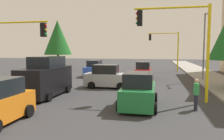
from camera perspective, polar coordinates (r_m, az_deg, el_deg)
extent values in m
plane|color=#353538|center=(20.81, -0.80, -3.66)|extent=(120.00, 120.00, 0.00)
cube|color=gray|center=(25.96, 25.12, -2.21)|extent=(80.00, 4.00, 0.15)
cone|color=silver|center=(12.20, -27.23, -10.62)|extent=(0.01, 1.10, 1.10)
cylinder|color=yellow|center=(14.38, 23.93, 3.86)|extent=(0.18, 0.18, 5.97)
cylinder|color=yellow|center=(14.32, 15.19, 15.52)|extent=(0.12, 4.50, 0.12)
cube|color=black|center=(14.25, 7.32, 13.34)|extent=(0.36, 0.32, 0.96)
sphere|color=red|center=(14.31, 6.59, 14.53)|extent=(0.18, 0.18, 0.18)
sphere|color=yellow|center=(14.27, 6.58, 13.34)|extent=(0.18, 0.18, 0.18)
sphere|color=green|center=(14.23, 6.56, 12.15)|extent=(0.18, 0.18, 0.18)
cylinder|color=yellow|center=(34.19, 16.93, 4.58)|extent=(0.18, 0.18, 5.92)
cylinder|color=yellow|center=(34.16, 13.24, 9.38)|extent=(0.12, 4.50, 0.12)
cube|color=black|center=(34.14, 10.01, 8.47)|extent=(0.36, 0.32, 0.96)
sphere|color=red|center=(34.16, 9.72, 8.98)|extent=(0.18, 0.18, 0.18)
sphere|color=yellow|center=(34.14, 9.71, 8.47)|extent=(0.18, 0.18, 0.18)
sphere|color=green|center=(34.13, 9.70, 7.97)|extent=(0.18, 0.18, 0.18)
cylinder|color=yellow|center=(17.23, -23.23, 11.45)|extent=(0.12, 4.50, 0.12)
cube|color=black|center=(16.17, -17.58, 10.00)|extent=(0.36, 0.32, 0.96)
sphere|color=red|center=(16.11, -17.04, 11.11)|extent=(0.18, 0.18, 0.18)
sphere|color=yellow|center=(16.09, -17.01, 10.04)|extent=(0.18, 0.18, 0.18)
sphere|color=green|center=(16.06, -16.98, 8.98)|extent=(0.18, 0.18, 0.18)
cylinder|color=slate|center=(24.52, 23.00, 5.49)|extent=(0.14, 0.14, 7.00)
cylinder|color=slate|center=(23.90, 23.71, 13.43)|extent=(1.80, 0.10, 0.10)
ellipsoid|color=silver|center=(23.01, 24.17, 13.37)|extent=(0.56, 0.28, 0.20)
cylinder|color=brown|center=(35.66, -13.95, 2.09)|extent=(0.36, 0.36, 2.71)
cone|color=#1E6023|center=(35.67, -14.09, 8.30)|extent=(4.34, 4.34, 5.42)
cube|color=black|center=(15.90, -16.99, -2.68)|extent=(4.80, 1.90, 1.85)
cube|color=black|center=(15.98, -16.70, 2.07)|extent=(2.50, 1.67, 0.76)
cylinder|color=black|center=(14.26, -16.22, -6.77)|extent=(0.60, 0.20, 0.60)
cylinder|color=black|center=(15.31, -22.94, -6.17)|extent=(0.60, 0.20, 0.60)
cylinder|color=black|center=(16.90, -11.46, -4.81)|extent=(0.60, 0.20, 0.60)
cylinder|color=black|center=(17.79, -17.46, -4.45)|extent=(0.60, 0.20, 0.60)
cube|color=#B2B5BA|center=(18.70, -1.03, -2.53)|extent=(1.67, 3.96, 1.05)
cube|color=black|center=(18.64, -1.63, 0.25)|extent=(1.47, 2.06, 0.76)
cylinder|color=black|center=(19.40, 3.10, -3.42)|extent=(0.20, 0.60, 0.60)
cylinder|color=black|center=(17.65, 2.21, -4.28)|extent=(0.20, 0.60, 0.60)
cylinder|color=black|center=(19.91, -3.91, -3.20)|extent=(0.20, 0.60, 0.60)
cylinder|color=black|center=(18.22, -5.43, -4.00)|extent=(0.20, 0.60, 0.60)
cube|color=red|center=(24.00, 8.20, -0.86)|extent=(4.10, 1.61, 1.05)
cube|color=black|center=(23.72, 8.20, 1.26)|extent=(2.13, 1.41, 0.76)
cylinder|color=black|center=(25.37, 6.43, -1.40)|extent=(0.60, 0.20, 0.60)
cylinder|color=black|center=(25.27, 10.33, -1.48)|extent=(0.60, 0.20, 0.60)
cylinder|color=black|center=(22.86, 5.82, -2.12)|extent=(0.60, 0.20, 0.60)
cylinder|color=black|center=(22.75, 10.16, -2.21)|extent=(0.60, 0.20, 0.60)
cylinder|color=black|center=(11.35, -20.92, -10.01)|extent=(0.60, 0.20, 0.60)
cube|color=#1E7238|center=(12.53, 7.06, -6.43)|extent=(4.11, 1.76, 1.05)
cube|color=black|center=(12.18, 7.02, -2.45)|extent=(2.14, 1.55, 0.76)
cylinder|color=black|center=(13.96, 3.61, -6.84)|extent=(0.60, 0.20, 0.60)
cylinder|color=black|center=(13.82, 11.40, -7.05)|extent=(0.60, 0.20, 0.60)
cylinder|color=black|center=(11.51, 1.76, -9.45)|extent=(0.60, 0.20, 0.60)
cylinder|color=black|center=(11.34, 11.29, -9.77)|extent=(0.60, 0.20, 0.60)
cube|color=blue|center=(26.71, -4.72, -0.21)|extent=(3.69, 1.68, 1.05)
cube|color=black|center=(26.82, -4.62, 1.75)|extent=(1.92, 1.48, 0.76)
cylinder|color=black|center=(25.41, -3.50, -1.36)|extent=(0.60, 0.20, 0.60)
cylinder|color=black|center=(25.95, -7.34, -1.26)|extent=(0.60, 0.20, 0.60)
cylinder|color=black|center=(27.61, -2.24, -0.83)|extent=(0.60, 0.20, 0.60)
cylinder|color=black|center=(28.10, -5.81, -0.75)|extent=(0.60, 0.20, 0.60)
cylinder|color=#262638|center=(12.47, 21.23, -8.06)|extent=(0.16, 0.16, 0.85)
cylinder|color=#262638|center=(12.66, 21.09, -7.86)|extent=(0.16, 0.16, 0.85)
cube|color=green|center=(12.42, 21.27, -4.70)|extent=(0.40, 0.24, 0.60)
sphere|color=tan|center=(12.36, 21.34, -2.69)|extent=(0.22, 0.22, 0.22)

